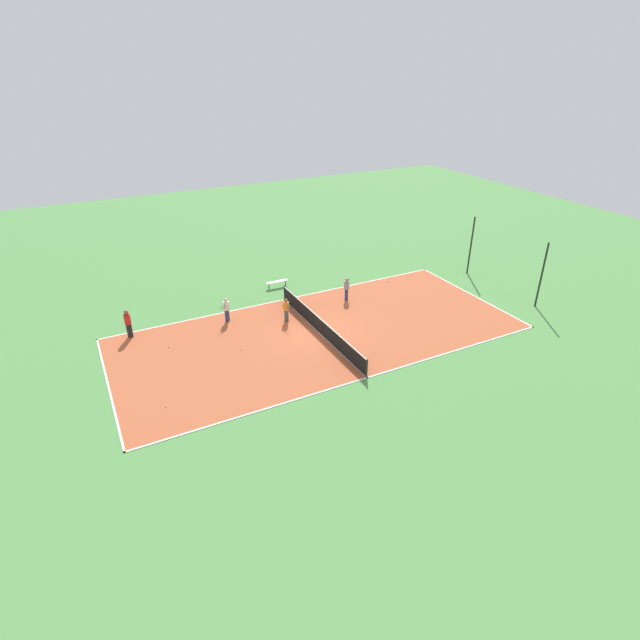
# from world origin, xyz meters

# --- Properties ---
(ground_plane) EXTENTS (80.00, 80.00, 0.00)m
(ground_plane) POSITION_xyz_m (0.00, 0.00, 0.00)
(ground_plane) COLOR #518E47
(court_surface) EXTENTS (10.63, 23.81, 0.02)m
(court_surface) POSITION_xyz_m (0.00, 0.00, 0.01)
(court_surface) COLOR #B75633
(court_surface) RESTS_ON ground_plane
(tennis_net) EXTENTS (10.43, 0.10, 1.06)m
(tennis_net) POSITION_xyz_m (0.00, 0.00, 0.56)
(tennis_net) COLOR black
(tennis_net) RESTS_ON court_surface
(bench) EXTENTS (0.36, 1.58, 0.45)m
(bench) POSITION_xyz_m (-7.45, 0.42, 0.39)
(bench) COLOR silver
(bench) RESTS_ON ground_plane
(player_coach_red) EXTENTS (0.47, 0.47, 1.74)m
(player_coach_red) POSITION_xyz_m (-4.71, -10.06, 1.02)
(player_coach_red) COLOR black
(player_coach_red) RESTS_ON court_surface
(player_near_white) EXTENTS (0.94, 0.84, 1.56)m
(player_near_white) POSITION_xyz_m (-4.03, -4.39, 0.91)
(player_near_white) COLOR navy
(player_near_white) RESTS_ON court_surface
(player_center_orange) EXTENTS (0.97, 0.46, 1.49)m
(player_center_orange) POSITION_xyz_m (-2.38, -1.11, 0.86)
(player_center_orange) COLOR #4C4C51
(player_center_orange) RESTS_ON court_surface
(player_baseline_gray) EXTENTS (0.95, 0.82, 1.56)m
(player_baseline_gray) POSITION_xyz_m (-3.35, 3.74, 0.91)
(player_baseline_gray) COLOR navy
(player_baseline_gray) RESTS_ON court_surface
(tennis_ball_far_baseline) EXTENTS (0.07, 0.07, 0.07)m
(tennis_ball_far_baseline) POSITION_xyz_m (-4.63, 7.96, 0.06)
(tennis_ball_far_baseline) COLOR #CCE033
(tennis_ball_far_baseline) RESTS_ON court_surface
(tennis_ball_right_alley) EXTENTS (0.07, 0.07, 0.07)m
(tennis_ball_right_alley) POSITION_xyz_m (2.98, -9.68, 0.06)
(tennis_ball_right_alley) COLOR #CCE033
(tennis_ball_right_alley) RESTS_ON court_surface
(tennis_ball_midcourt) EXTENTS (0.07, 0.07, 0.07)m
(tennis_ball_midcourt) POSITION_xyz_m (-2.50, -8.35, 0.06)
(tennis_ball_midcourt) COLOR #CCE033
(tennis_ball_midcourt) RESTS_ON court_surface
(tennis_ball_left_sideline) EXTENTS (0.07, 0.07, 0.07)m
(tennis_ball_left_sideline) POSITION_xyz_m (-0.31, -4.79, 0.06)
(tennis_ball_left_sideline) COLOR #CCE033
(tennis_ball_left_sideline) RESTS_ON court_surface
(fence_post_back_left) EXTENTS (0.12, 0.12, 4.38)m
(fence_post_back_left) POSITION_xyz_m (-3.24, 14.31, 2.19)
(fence_post_back_left) COLOR black
(fence_post_back_left) RESTS_ON ground_plane
(fence_post_back_right) EXTENTS (0.12, 0.12, 4.38)m
(fence_post_back_right) POSITION_xyz_m (3.24, 14.31, 2.19)
(fence_post_back_right) COLOR black
(fence_post_back_right) RESTS_ON ground_plane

